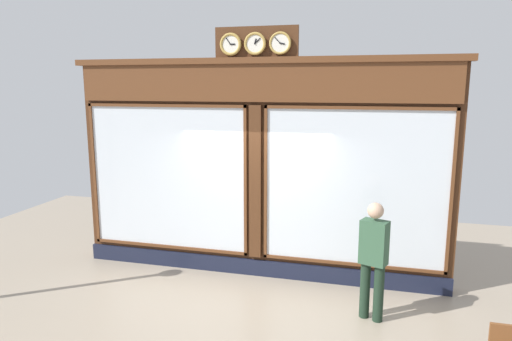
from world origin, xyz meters
TOP-DOWN VIEW (x-y plane):
  - shop_facade at (0.00, -0.13)m, footprint 6.50×0.42m
  - pedestrian at (-1.96, 1.08)m, footprint 0.41×0.33m

SIDE VIEW (x-z plane):
  - pedestrian at x=-1.96m, z-range 0.09..1.78m
  - shop_facade at x=0.00m, z-range -0.22..3.95m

